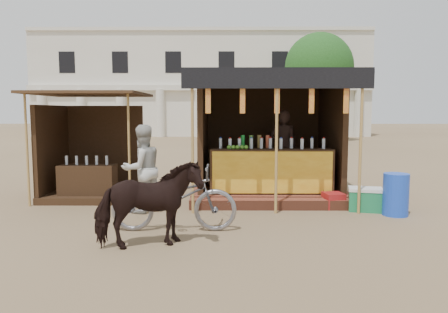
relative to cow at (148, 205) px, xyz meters
The scene contains 11 objects.
ground 1.38m from the cow, 28.85° to the left, with size 120.00×120.00×0.00m, color #846B4C.
main_stall 4.49m from the cow, 62.07° to the left, with size 3.60×3.61×2.78m.
secondary_stall 4.37m from the cow, 118.74° to the left, with size 2.40×2.40×2.38m.
cow is the anchor object (origin of this frame).
motorbike 0.95m from the cow, 74.35° to the left, with size 0.72×2.06×1.08m, color gray.
bystander 2.30m from the cow, 103.07° to the left, with size 0.83×0.65×1.71m, color #BABAB3.
blue_barrel 4.76m from the cow, 24.81° to the left, with size 0.47×0.47×0.80m, color blue.
red_crate 4.21m from the cow, 38.19° to the left, with size 0.38×0.40×0.32m, color maroon.
cooler 4.55m from the cow, 31.54° to the left, with size 0.72×0.58×0.46m.
background_building 30.73m from the cow, 91.74° to the left, with size 26.00×7.45×8.18m.
tree 24.08m from the cow, 73.16° to the left, with size 4.50×4.40×7.00m.
Camera 1 is at (0.06, -6.73, 1.98)m, focal length 35.00 mm.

